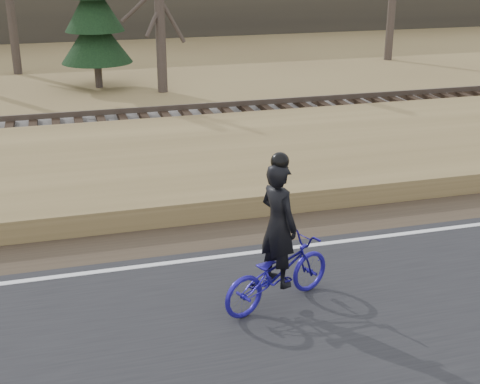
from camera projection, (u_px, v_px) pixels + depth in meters
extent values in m
cube|color=olive|center=(411.00, 153.00, 16.53)|extent=(120.00, 5.00, 0.44)
cube|color=slate|center=(347.00, 117.00, 19.95)|extent=(120.00, 3.00, 0.45)
cube|color=black|center=(348.00, 107.00, 19.84)|extent=(120.00, 2.40, 0.14)
cube|color=brown|center=(359.00, 108.00, 19.14)|extent=(120.00, 0.07, 0.15)
cube|color=brown|center=(338.00, 97.00, 20.44)|extent=(120.00, 0.07, 0.15)
imported|color=#1E1490|center=(277.00, 272.00, 9.85)|extent=(2.06, 1.36, 1.02)
imported|color=black|center=(278.00, 224.00, 9.58)|extent=(0.67, 0.80, 1.86)
sphere|color=black|center=(280.00, 161.00, 9.24)|extent=(0.26, 0.26, 0.26)
cylinder|color=#453A32|center=(159.00, 1.00, 23.17)|extent=(0.36, 0.36, 6.36)
cylinder|color=#453A32|center=(98.00, 71.00, 24.81)|extent=(0.28, 0.28, 1.24)
cone|color=black|center=(96.00, 38.00, 24.38)|extent=(2.60, 2.60, 1.81)
cone|color=black|center=(93.00, 5.00, 23.97)|extent=(2.15, 2.15, 1.81)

